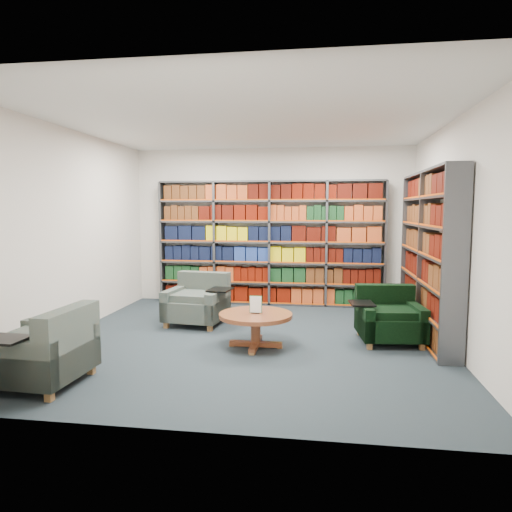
# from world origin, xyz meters

# --- Properties ---
(room_shell) EXTENTS (5.02, 5.02, 2.82)m
(room_shell) POSITION_xyz_m (0.00, 0.00, 1.40)
(room_shell) COLOR #19252A
(room_shell) RESTS_ON ground
(bookshelf_back) EXTENTS (4.00, 0.28, 2.20)m
(bookshelf_back) POSITION_xyz_m (0.00, 2.34, 1.10)
(bookshelf_back) COLOR #47494F
(bookshelf_back) RESTS_ON ground
(bookshelf_right) EXTENTS (0.28, 2.50, 2.20)m
(bookshelf_right) POSITION_xyz_m (2.34, 0.60, 1.10)
(bookshelf_right) COLOR #47494F
(bookshelf_right) RESTS_ON ground
(chair_teal_left) EXTENTS (1.01, 0.90, 0.74)m
(chair_teal_left) POSITION_xyz_m (-0.91, 0.82, 0.30)
(chair_teal_left) COLOR #0D2A36
(chair_teal_left) RESTS_ON ground
(chair_green_right) EXTENTS (0.95, 0.85, 0.70)m
(chair_green_right) POSITION_xyz_m (1.79, 0.25, 0.28)
(chair_green_right) COLOR black
(chair_green_right) RESTS_ON ground
(chair_teal_front) EXTENTS (0.88, 1.01, 0.77)m
(chair_teal_front) POSITION_xyz_m (-1.72, -1.78, 0.31)
(chair_teal_front) COLOR #0D2A36
(chair_teal_front) RESTS_ON ground
(coffee_table) EXTENTS (0.91, 0.91, 0.64)m
(coffee_table) POSITION_xyz_m (0.12, -0.28, 0.34)
(coffee_table) COLOR brown
(coffee_table) RESTS_ON ground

